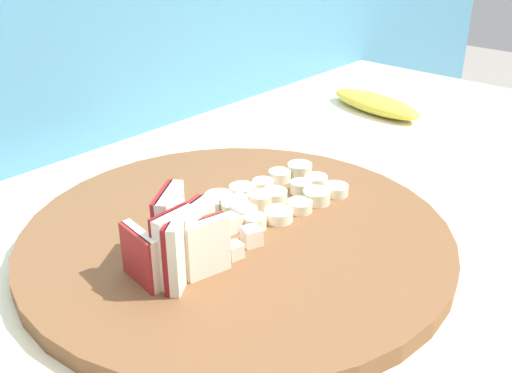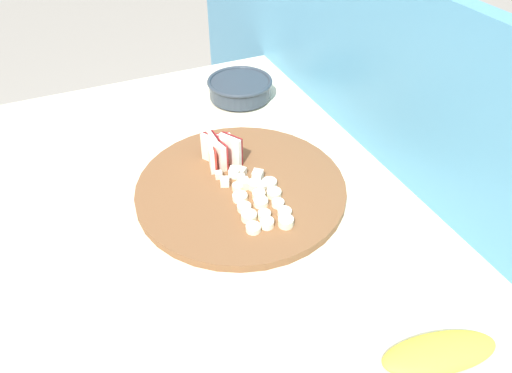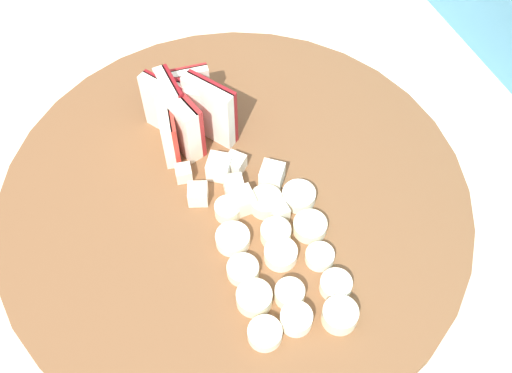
# 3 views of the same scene
# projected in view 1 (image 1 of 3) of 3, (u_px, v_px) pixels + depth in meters

# --- Properties ---
(tile_backsplash) EXTENTS (2.40, 0.04, 1.30)m
(tile_backsplash) POSITION_uv_depth(u_px,v_px,m) (119.00, 300.00, 0.97)
(tile_backsplash) COLOR #4C8EB2
(tile_backsplash) RESTS_ON ground
(cutting_board) EXTENTS (0.43, 0.43, 0.02)m
(cutting_board) POSITION_uv_depth(u_px,v_px,m) (237.00, 237.00, 0.60)
(cutting_board) COLOR brown
(cutting_board) RESTS_ON tiled_countertop
(apple_wedge_fan) EXTENTS (0.08, 0.07, 0.07)m
(apple_wedge_fan) POSITION_uv_depth(u_px,v_px,m) (177.00, 242.00, 0.51)
(apple_wedge_fan) COLOR #B22D23
(apple_wedge_fan) RESTS_ON cutting_board
(apple_dice_pile) EXTENTS (0.09, 0.09, 0.02)m
(apple_dice_pile) POSITION_uv_depth(u_px,v_px,m) (227.00, 222.00, 0.58)
(apple_dice_pile) COLOR white
(apple_dice_pile) RESTS_ON cutting_board
(banana_slice_rows) EXTENTS (0.15, 0.11, 0.02)m
(banana_slice_rows) POSITION_uv_depth(u_px,v_px,m) (278.00, 194.00, 0.65)
(banana_slice_rows) COLOR beige
(banana_slice_rows) RESTS_ON cutting_board
(banana_peel) EXTENTS (0.10, 0.18, 0.03)m
(banana_peel) POSITION_uv_depth(u_px,v_px,m) (375.00, 104.00, 0.97)
(banana_peel) COLOR gold
(banana_peel) RESTS_ON tiled_countertop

